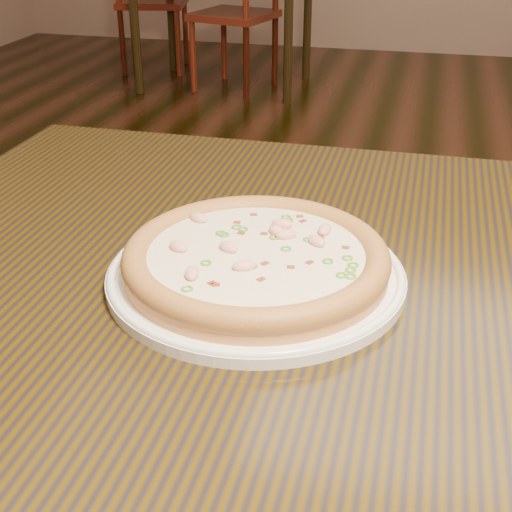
% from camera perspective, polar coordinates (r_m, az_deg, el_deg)
% --- Properties ---
extents(hero_table, '(1.20, 0.80, 0.75)m').
position_cam_1_polar(hero_table, '(0.84, 8.84, -7.13)').
color(hero_table, black).
rests_on(hero_table, ground).
extents(plate, '(0.32, 0.32, 0.02)m').
position_cam_1_polar(plate, '(0.76, 0.00, -1.42)').
color(plate, white).
rests_on(plate, hero_table).
extents(pizza, '(0.28, 0.28, 0.03)m').
position_cam_1_polar(pizza, '(0.75, 0.00, -0.19)').
color(pizza, '#BC894A').
rests_on(pizza, plate).
extents(chair_a, '(0.50, 0.50, 0.95)m').
position_cam_1_polar(chair_a, '(4.95, -8.94, 19.52)').
color(chair_a, '#4F1918').
rests_on(chair_a, ground).
extents(chair_b, '(0.51, 0.51, 0.95)m').
position_cam_1_polar(chair_b, '(4.37, -1.11, 18.76)').
color(chair_b, '#4F1918').
rests_on(chair_b, ground).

